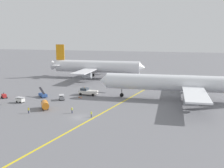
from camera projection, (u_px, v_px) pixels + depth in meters
ground_plane at (80, 117)px, 67.74m from camera, size 600.00×600.00×0.00m
taxiway_stripe at (110, 109)px, 75.73m from camera, size 18.03×118.78×0.01m
airliner_at_gate_left at (96, 67)px, 131.91m from camera, size 48.19×45.34×16.36m
airliner_being_pushed at (186, 84)px, 85.28m from camera, size 56.50×46.55×16.78m
pushback_tug at (88, 92)px, 93.63m from camera, size 9.68×3.36×2.78m
gse_gpu_cart_small at (4, 96)px, 88.57m from camera, size 2.64×2.50×1.90m
gse_fuel_bowser_stubby at (45, 104)px, 75.33m from camera, size 4.37×5.08×2.40m
gse_belt_loader_portside at (43, 95)px, 90.28m from camera, size 4.60×4.08×3.02m
gse_baggage_cart_trailing at (62, 97)px, 86.18m from camera, size 2.77×3.15×1.71m
gse_baggage_cart_near_cluster at (20, 100)px, 82.75m from camera, size 2.97×2.05×1.71m
ground_crew_wing_walker_right at (91, 114)px, 67.73m from camera, size 0.36×0.36×1.65m
ground_crew_ramp_agent_by_cones at (29, 110)px, 71.24m from camera, size 0.40×0.43×1.66m
ground_crew_marshaller_foreground at (72, 110)px, 71.35m from camera, size 0.50×0.36×1.66m
traffic_cone_nose_right at (81, 97)px, 88.86m from camera, size 0.44×0.44×0.60m
traffic_cone_wingtip_starboard at (79, 97)px, 89.50m from camera, size 0.44×0.44×0.60m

